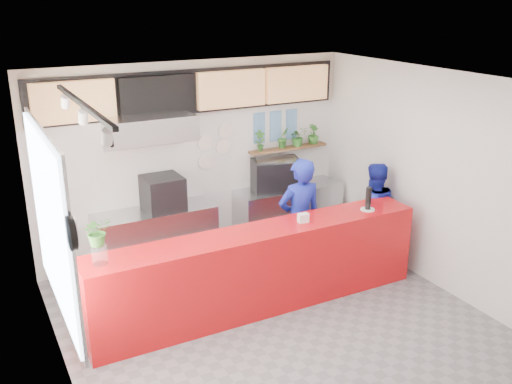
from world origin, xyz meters
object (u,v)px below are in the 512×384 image
object	(u,v)px
panini_oven	(163,193)
staff_right	(372,213)
staff_center	(299,220)
espresso_machine	(276,175)
service_counter	(260,270)
pepper_mill	(368,198)

from	to	relation	value
panini_oven	staff_right	distance (m)	3.16
staff_center	espresso_machine	bearing A→B (deg)	-101.56
panini_oven	espresso_machine	bearing A→B (deg)	-1.34
service_counter	staff_center	bearing A→B (deg)	28.46
panini_oven	staff_center	bearing A→B (deg)	-41.83
espresso_machine	panini_oven	bearing A→B (deg)	-165.31
panini_oven	espresso_machine	world-z (taller)	same
panini_oven	pepper_mill	world-z (taller)	pepper_mill
service_counter	espresso_machine	bearing A→B (deg)	54.95
service_counter	espresso_machine	distance (m)	2.28
espresso_machine	staff_center	xyz separation A→B (m)	(-0.37, -1.32, -0.25)
staff_center	staff_right	xyz separation A→B (m)	(1.30, -0.01, -0.12)
panini_oven	espresso_machine	distance (m)	1.92
service_counter	staff_right	bearing A→B (deg)	12.28
panini_oven	staff_center	size ratio (longest dim) A/B	0.31
panini_oven	staff_center	xyz separation A→B (m)	(1.54, -1.32, -0.25)
service_counter	staff_right	world-z (taller)	staff_right
service_counter	panini_oven	distance (m)	2.01
staff_right	pepper_mill	distance (m)	0.91
staff_center	staff_right	size ratio (longest dim) A/B	1.16
staff_center	staff_right	bearing A→B (deg)	-175.97
staff_right	panini_oven	bearing A→B (deg)	-17.23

